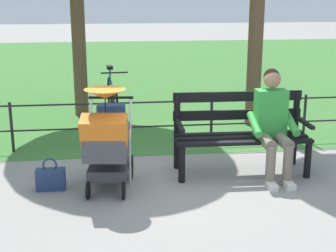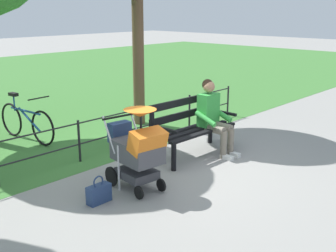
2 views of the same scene
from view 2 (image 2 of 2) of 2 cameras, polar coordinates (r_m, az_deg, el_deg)
The scene contains 7 objects.
ground_plane at distance 6.62m, azimuth -0.71°, elevation -5.79°, with size 60.00×60.00×0.00m, color gray.
park_bench at distance 7.10m, azimuth 3.10°, elevation 0.17°, with size 1.61×0.64×0.96m.
person_on_bench at distance 7.18m, azimuth 6.16°, elevation 1.52°, with size 0.54×0.74×1.28m.
stroller at distance 5.72m, azimuth -4.17°, elevation -3.03°, with size 0.60×0.94×1.15m.
handbag at distance 5.54m, azimuth -9.37°, elevation -9.01°, with size 0.32×0.14×0.37m.
park_fence at distance 7.33m, azimuth -7.59°, elevation -0.34°, with size 6.99×0.04×0.70m.
bicycle at distance 8.33m, azimuth -18.70°, elevation 0.53°, with size 0.44×1.66×0.89m.
Camera 2 is at (4.46, 4.25, 2.43)m, focal length 44.87 mm.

